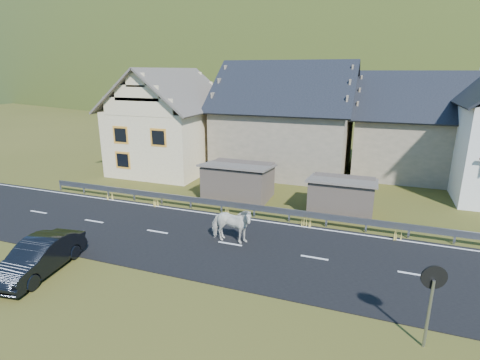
% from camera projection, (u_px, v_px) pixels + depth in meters
% --- Properties ---
extents(ground, '(160.00, 160.00, 0.00)m').
position_uv_depth(ground, '(230.00, 245.00, 17.79)').
color(ground, '#393E13').
rests_on(ground, ground).
extents(road, '(60.00, 7.00, 0.04)m').
position_uv_depth(road, '(230.00, 244.00, 17.79)').
color(road, black).
rests_on(road, ground).
extents(lane_markings, '(60.00, 6.60, 0.01)m').
position_uv_depth(lane_markings, '(230.00, 244.00, 17.78)').
color(lane_markings, silver).
rests_on(lane_markings, road).
extents(guardrail, '(28.10, 0.09, 0.75)m').
position_uv_depth(guardrail, '(254.00, 208.00, 20.95)').
color(guardrail, '#93969B').
rests_on(guardrail, ground).
extents(shed_left, '(4.30, 3.30, 2.40)m').
position_uv_depth(shed_left, '(238.00, 182.00, 24.00)').
color(shed_left, brown).
rests_on(shed_left, ground).
extents(shed_right, '(3.80, 2.90, 2.20)m').
position_uv_depth(shed_right, '(341.00, 197.00, 21.43)').
color(shed_right, brown).
rests_on(shed_right, ground).
extents(house_cream, '(7.80, 9.80, 8.30)m').
position_uv_depth(house_cream, '(170.00, 116.00, 30.68)').
color(house_cream, '#F5E5B5').
rests_on(house_cream, ground).
extents(house_stone_a, '(10.80, 9.80, 8.90)m').
position_uv_depth(house_stone_a, '(286.00, 113.00, 30.32)').
color(house_stone_a, gray).
rests_on(house_stone_a, ground).
extents(house_stone_b, '(9.80, 8.80, 8.10)m').
position_uv_depth(house_stone_b, '(419.00, 120.00, 28.93)').
color(house_stone_b, gray).
rests_on(house_stone_b, ground).
extents(mountain, '(440.00, 280.00, 260.00)m').
position_uv_depth(mountain, '(375.00, 129.00, 183.87)').
color(mountain, '#2F3E15').
rests_on(mountain, ground).
extents(conifer_patch, '(76.00, 50.00, 28.00)m').
position_uv_depth(conifer_patch, '(200.00, 76.00, 133.35)').
color(conifer_patch, black).
rests_on(conifer_patch, ground).
extents(horse, '(1.05, 2.17, 1.81)m').
position_uv_depth(horse, '(231.00, 225.00, 17.69)').
color(horse, silver).
rests_on(horse, road).
extents(car, '(2.04, 4.41, 1.40)m').
position_uv_depth(car, '(39.00, 257.00, 15.17)').
color(car, black).
rests_on(car, ground).
extents(traffic_mirror, '(0.73, 0.28, 2.67)m').
position_uv_depth(traffic_mirror, '(432.00, 288.00, 10.75)').
color(traffic_mirror, '#93969B').
rests_on(traffic_mirror, ground).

